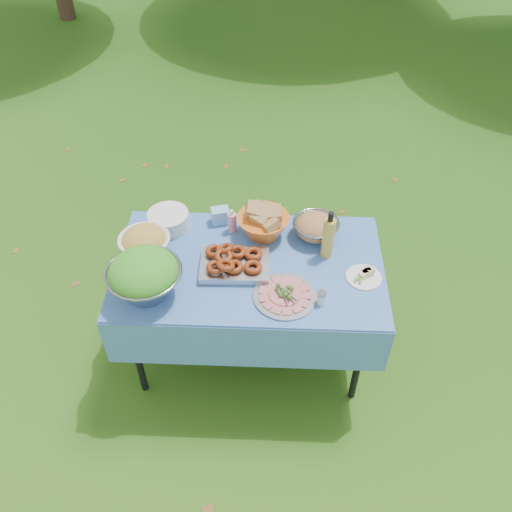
{
  "coord_description": "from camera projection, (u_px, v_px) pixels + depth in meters",
  "views": [
    {
      "loc": [
        0.12,
        -2.09,
        2.85
      ],
      "look_at": [
        0.04,
        0.0,
        0.83
      ],
      "focal_mm": 38.0,
      "sensor_mm": 36.0,
      "label": 1
    }
  ],
  "objects": [
    {
      "name": "pasta_bowl_white",
      "position": [
        144.0,
        242.0,
        2.97
      ],
      "size": [
        0.35,
        0.35,
        0.16
      ],
      "primitive_type": null,
      "rotation": [
        0.0,
        0.0,
        -0.31
      ],
      "color": "white",
      "rests_on": "picnic_table"
    },
    {
      "name": "wipes_box",
      "position": [
        220.0,
        215.0,
        3.18
      ],
      "size": [
        0.12,
        0.1,
        0.09
      ],
      "primitive_type": "cube",
      "rotation": [
        0.0,
        0.0,
        0.26
      ],
      "color": "#83BADF",
      "rests_on": "picnic_table"
    },
    {
      "name": "picnic_table",
      "position": [
        250.0,
        310.0,
        3.22
      ],
      "size": [
        1.46,
        0.86,
        0.76
      ],
      "primitive_type": "cube",
      "color": "#7CC2EF",
      "rests_on": "ground"
    },
    {
      "name": "ground",
      "position": [
        250.0,
        348.0,
        3.48
      ],
      "size": [
        80.0,
        80.0,
        0.0
      ],
      "primitive_type": "plane",
      "color": "#0D380A",
      "rests_on": "ground"
    },
    {
      "name": "shaker",
      "position": [
        321.0,
        298.0,
        2.73
      ],
      "size": [
        0.05,
        0.05,
        0.08
      ],
      "primitive_type": "cylinder",
      "rotation": [
        0.0,
        0.0,
        0.14
      ],
      "color": "silver",
      "rests_on": "picnic_table"
    },
    {
      "name": "fried_tray",
      "position": [
        235.0,
        263.0,
        2.9
      ],
      "size": [
        0.38,
        0.27,
        0.09
      ],
      "primitive_type": "cube",
      "rotation": [
        0.0,
        0.0,
        0.03
      ],
      "color": "#A4A4A9",
      "rests_on": "picnic_table"
    },
    {
      "name": "oil_bottle",
      "position": [
        329.0,
        234.0,
        2.91
      ],
      "size": [
        0.09,
        0.09,
        0.3
      ],
      "primitive_type": "cylinder",
      "rotation": [
        0.0,
        0.0,
        -0.39
      ],
      "color": "gold",
      "rests_on": "picnic_table"
    },
    {
      "name": "pasta_bowl_steel",
      "position": [
        316.0,
        227.0,
        3.08
      ],
      "size": [
        0.33,
        0.33,
        0.14
      ],
      "primitive_type": null,
      "rotation": [
        0.0,
        0.0,
        0.36
      ],
      "color": "gray",
      "rests_on": "picnic_table"
    },
    {
      "name": "cheese_plate",
      "position": [
        364.0,
        274.0,
        2.87
      ],
      "size": [
        0.19,
        0.19,
        0.05
      ],
      "primitive_type": "cylinder",
      "rotation": [
        0.0,
        0.0,
        0.01
      ],
      "color": "white",
      "rests_on": "picnic_table"
    },
    {
      "name": "sanitizer_bottle",
      "position": [
        232.0,
        221.0,
        3.11
      ],
      "size": [
        0.05,
        0.05,
        0.15
      ],
      "primitive_type": "cylinder",
      "rotation": [
        0.0,
        0.0,
        -0.02
      ],
      "color": "pink",
      "rests_on": "picnic_table"
    },
    {
      "name": "plate_stack",
      "position": [
        169.0,
        220.0,
        3.15
      ],
      "size": [
        0.32,
        0.32,
        0.1
      ],
      "primitive_type": "cylinder",
      "rotation": [
        0.0,
        0.0,
        -0.43
      ],
      "color": "white",
      "rests_on": "picnic_table"
    },
    {
      "name": "charcuterie_platter",
      "position": [
        285.0,
        292.0,
        2.76
      ],
      "size": [
        0.42,
        0.42,
        0.08
      ],
      "primitive_type": "cylinder",
      "rotation": [
        0.0,
        0.0,
        -0.35
      ],
      "color": "#AAABB1",
      "rests_on": "picnic_table"
    },
    {
      "name": "bread_bowl",
      "position": [
        263.0,
        221.0,
        3.07
      ],
      "size": [
        0.37,
        0.37,
        0.2
      ],
      "primitive_type": null,
      "rotation": [
        0.0,
        0.0,
        -0.3
      ],
      "color": "orange",
      "rests_on": "picnic_table"
    },
    {
      "name": "salad_bowl",
      "position": [
        144.0,
        276.0,
        2.72
      ],
      "size": [
        0.48,
        0.48,
        0.25
      ],
      "primitive_type": null,
      "rotation": [
        0.0,
        0.0,
        0.29
      ],
      "color": "gray",
      "rests_on": "picnic_table"
    }
  ]
}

